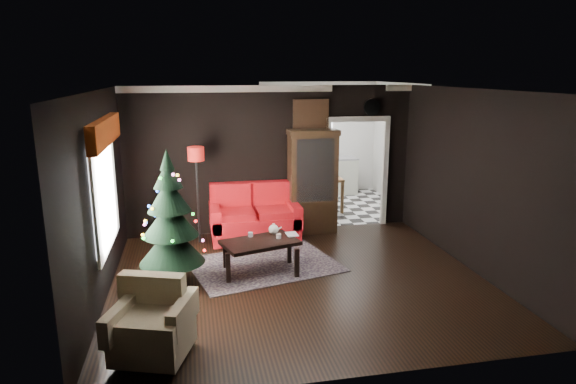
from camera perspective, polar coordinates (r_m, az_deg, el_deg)
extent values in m
plane|color=black|center=(7.62, 1.34, -10.02)|extent=(5.50, 5.50, 0.00)
plane|color=white|center=(6.98, 1.47, 11.53)|extent=(5.50, 5.50, 0.00)
plane|color=black|center=(9.58, -1.87, 3.67)|extent=(5.50, 0.00, 5.50)
plane|color=black|center=(4.86, 7.90, -6.40)|extent=(5.50, 0.00, 5.50)
plane|color=black|center=(7.11, -20.77, -0.73)|extent=(0.00, 5.50, 5.50)
plane|color=black|center=(8.21, 20.48, 1.13)|extent=(0.00, 5.50, 5.50)
cube|color=white|center=(7.28, -20.25, 0.04)|extent=(0.05, 1.60, 1.40)
cube|color=maroon|center=(7.14, -20.15, 6.49)|extent=(0.12, 2.10, 0.35)
plane|color=white|center=(11.69, 5.22, -1.58)|extent=(3.00, 3.00, 0.00)
cube|color=white|center=(12.75, 3.53, 7.50)|extent=(0.70, 0.06, 0.70)
cube|color=#58434F|center=(8.18, -2.76, -8.26)|extent=(2.59, 2.14, 0.01)
cylinder|color=silver|center=(7.91, -4.30, -4.85)|extent=(0.08, 0.08, 0.07)
cylinder|color=white|center=(7.81, -1.08, -5.06)|extent=(0.10, 0.10, 0.07)
imported|color=tan|center=(7.92, -0.18, -4.14)|extent=(0.18, 0.03, 0.24)
cylinder|color=white|center=(9.91, 9.48, 9.54)|extent=(0.32, 0.32, 0.06)
cube|color=#9F7748|center=(9.57, 2.62, 8.79)|extent=(0.62, 0.05, 0.52)
cube|color=beige|center=(12.71, 3.74, 1.76)|extent=(1.80, 0.60, 0.90)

